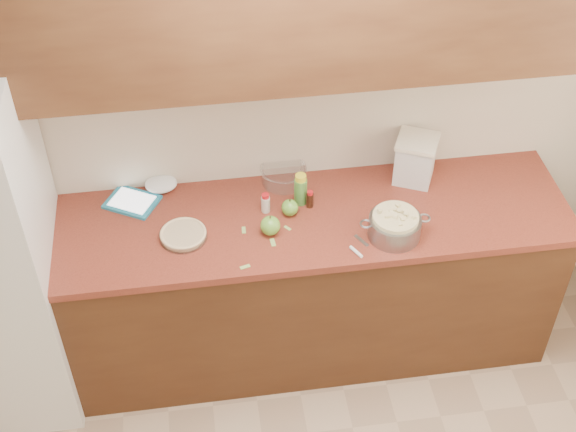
{
  "coord_description": "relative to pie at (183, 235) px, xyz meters",
  "views": [
    {
      "loc": [
        -0.41,
        -1.24,
        3.46
      ],
      "look_at": [
        -0.02,
        1.43,
        0.98
      ],
      "focal_mm": 50.0,
      "sensor_mm": 36.0,
      "label": 1
    }
  ],
  "objects": [
    {
      "name": "counter_run",
      "position": [
        0.5,
        0.06,
        -0.48
      ],
      "size": [
        2.64,
        0.68,
        0.92
      ],
      "color": "#492814",
      "rests_on": "ground"
    },
    {
      "name": "pie",
      "position": [
        0.0,
        0.0,
        0.0
      ],
      "size": [
        0.22,
        0.22,
        0.03
      ],
      "rotation": [
        0.0,
        0.0,
        -0.2
      ],
      "color": "silver",
      "rests_on": "counter_run"
    },
    {
      "name": "colander",
      "position": [
        0.95,
        -0.12,
        0.04
      ],
      "size": [
        0.33,
        0.24,
        0.12
      ],
      "rotation": [
        0.0,
        0.0,
        0.36
      ],
      "color": "gray",
      "rests_on": "counter_run"
    },
    {
      "name": "flour_canister",
      "position": [
        1.14,
        0.26,
        0.1
      ],
      "size": [
        0.25,
        0.25,
        0.24
      ],
      "rotation": [
        0.0,
        0.0,
        -0.44
      ],
      "color": "silver",
      "rests_on": "counter_run"
    },
    {
      "name": "tablet",
      "position": [
        -0.23,
        0.27,
        -0.01
      ],
      "size": [
        0.29,
        0.27,
        0.02
      ],
      "rotation": [
        0.0,
        0.0,
        -0.52
      ],
      "color": "teal",
      "rests_on": "counter_run"
    },
    {
      "name": "paring_knife",
      "position": [
        0.76,
        -0.2,
        -0.01
      ],
      "size": [
        0.1,
        0.15,
        0.02
      ],
      "rotation": [
        0.0,
        0.0,
        0.5
      ],
      "color": "gray",
      "rests_on": "counter_run"
    },
    {
      "name": "lemon_bottle",
      "position": [
        0.56,
        0.16,
        0.06
      ],
      "size": [
        0.06,
        0.06,
        0.17
      ],
      "rotation": [
        0.0,
        0.0,
        -0.27
      ],
      "color": "#4C8C38",
      "rests_on": "counter_run"
    },
    {
      "name": "cinnamon_shaker",
      "position": [
        0.39,
        0.13,
        0.03
      ],
      "size": [
        0.04,
        0.04,
        0.1
      ],
      "rotation": [
        0.0,
        0.0,
        0.13
      ],
      "color": "beige",
      "rests_on": "counter_run"
    },
    {
      "name": "vanilla_bottle",
      "position": [
        0.6,
        0.13,
        0.03
      ],
      "size": [
        0.03,
        0.03,
        0.09
      ],
      "rotation": [
        0.0,
        0.0,
        0.24
      ],
      "color": "black",
      "rests_on": "counter_run"
    },
    {
      "name": "mixing_bowl",
      "position": [
        0.51,
        0.33,
        0.03
      ],
      "size": [
        0.23,
        0.23,
        0.08
      ],
      "rotation": [
        0.0,
        0.0,
        -0.04
      ],
      "color": "silver",
      "rests_on": "counter_run"
    },
    {
      "name": "paper_towel",
      "position": [
        -0.09,
        0.36,
        0.01
      ],
      "size": [
        0.19,
        0.18,
        0.06
      ],
      "primitive_type": "ellipsoid",
      "rotation": [
        0.0,
        0.0,
        0.43
      ],
      "color": "white",
      "rests_on": "counter_run"
    },
    {
      "name": "apple_left",
      "position": [
        0.39,
        -0.03,
        0.03
      ],
      "size": [
        0.09,
        0.09,
        0.1
      ],
      "color": "#619E31",
      "rests_on": "counter_run"
    },
    {
      "name": "apple_center",
      "position": [
        0.5,
        0.09,
        0.02
      ],
      "size": [
        0.08,
        0.08,
        0.09
      ],
      "color": "#619E31",
      "rests_on": "counter_run"
    },
    {
      "name": "peel_a",
      "position": [
        0.28,
        0.01,
        -0.02
      ],
      "size": [
        0.02,
        0.04,
        0.0
      ],
      "primitive_type": "cube",
      "rotation": [
        0.0,
        0.0,
        1.52
      ],
      "color": "#97B95A",
      "rests_on": "counter_run"
    },
    {
      "name": "peel_b",
      "position": [
        0.26,
        -0.22,
        -0.02
      ],
      "size": [
        0.05,
        0.03,
        0.0
      ],
      "primitive_type": "cube",
      "rotation": [
        0.0,
        0.0,
        0.27
      ],
      "color": "#97B95A",
      "rests_on": "counter_run"
    },
    {
      "name": "peel_c",
      "position": [
        0.48,
        -0.01,
        -0.02
      ],
      "size": [
        0.03,
        0.04,
        0.0
      ],
      "primitive_type": "cube",
      "rotation": [
        0.0,
        0.0,
        -0.88
      ],
      "color": "#97B95A",
      "rests_on": "counter_run"
    },
    {
      "name": "peel_d",
      "position": [
        0.4,
        -0.09,
        -0.02
      ],
      "size": [
        0.02,
        0.05,
        0.0
      ],
      "primitive_type": "cube",
      "rotation": [
        0.0,
        0.0,
        -1.49
      ],
      "color": "#97B95A",
      "rests_on": "counter_run"
    }
  ]
}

